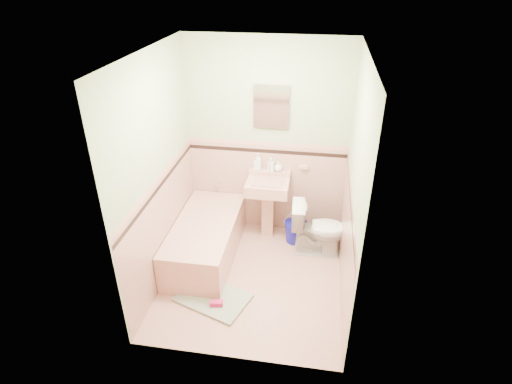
# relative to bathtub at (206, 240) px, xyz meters

# --- Properties ---
(floor) EXTENTS (2.20, 2.20, 0.00)m
(floor) POSITION_rel_bathtub_xyz_m (0.63, -0.33, -0.23)
(floor) COLOR tan
(floor) RESTS_ON ground
(ceiling) EXTENTS (2.20, 2.20, 0.00)m
(ceiling) POSITION_rel_bathtub_xyz_m (0.63, -0.33, 2.27)
(ceiling) COLOR white
(ceiling) RESTS_ON ground
(wall_back) EXTENTS (2.50, 0.00, 2.50)m
(wall_back) POSITION_rel_bathtub_xyz_m (0.63, 0.77, 1.02)
(wall_back) COLOR beige
(wall_back) RESTS_ON ground
(wall_front) EXTENTS (2.50, 0.00, 2.50)m
(wall_front) POSITION_rel_bathtub_xyz_m (0.63, -1.43, 1.02)
(wall_front) COLOR beige
(wall_front) RESTS_ON ground
(wall_left) EXTENTS (0.00, 2.50, 2.50)m
(wall_left) POSITION_rel_bathtub_xyz_m (-0.37, -0.33, 1.02)
(wall_left) COLOR beige
(wall_left) RESTS_ON ground
(wall_right) EXTENTS (0.00, 2.50, 2.50)m
(wall_right) POSITION_rel_bathtub_xyz_m (1.63, -0.33, 1.02)
(wall_right) COLOR beige
(wall_right) RESTS_ON ground
(wainscot_back) EXTENTS (2.00, 0.00, 2.00)m
(wainscot_back) POSITION_rel_bathtub_xyz_m (0.63, 0.76, 0.38)
(wainscot_back) COLOR tan
(wainscot_back) RESTS_ON ground
(wainscot_front) EXTENTS (2.00, 0.00, 2.00)m
(wainscot_front) POSITION_rel_bathtub_xyz_m (0.63, -1.42, 0.38)
(wainscot_front) COLOR tan
(wainscot_front) RESTS_ON ground
(wainscot_left) EXTENTS (0.00, 2.20, 2.20)m
(wainscot_left) POSITION_rel_bathtub_xyz_m (-0.36, -0.33, 0.38)
(wainscot_left) COLOR tan
(wainscot_left) RESTS_ON ground
(wainscot_right) EXTENTS (0.00, 2.20, 2.20)m
(wainscot_right) POSITION_rel_bathtub_xyz_m (1.62, -0.33, 0.38)
(wainscot_right) COLOR tan
(wainscot_right) RESTS_ON ground
(accent_back) EXTENTS (2.00, 0.00, 2.00)m
(accent_back) POSITION_rel_bathtub_xyz_m (0.63, 0.75, 0.90)
(accent_back) COLOR black
(accent_back) RESTS_ON ground
(accent_front) EXTENTS (2.00, 0.00, 2.00)m
(accent_front) POSITION_rel_bathtub_xyz_m (0.63, -1.41, 0.90)
(accent_front) COLOR black
(accent_front) RESTS_ON ground
(accent_left) EXTENTS (0.00, 2.20, 2.20)m
(accent_left) POSITION_rel_bathtub_xyz_m (-0.35, -0.33, 0.89)
(accent_left) COLOR black
(accent_left) RESTS_ON ground
(accent_right) EXTENTS (0.00, 2.20, 2.20)m
(accent_right) POSITION_rel_bathtub_xyz_m (1.61, -0.33, 0.89)
(accent_right) COLOR black
(accent_right) RESTS_ON ground
(cap_back) EXTENTS (2.00, 0.00, 2.00)m
(cap_back) POSITION_rel_bathtub_xyz_m (0.63, 0.75, 0.99)
(cap_back) COLOR tan
(cap_back) RESTS_ON ground
(cap_front) EXTENTS (2.00, 0.00, 2.00)m
(cap_front) POSITION_rel_bathtub_xyz_m (0.63, -1.41, 0.99)
(cap_front) COLOR tan
(cap_front) RESTS_ON ground
(cap_left) EXTENTS (0.00, 2.20, 2.20)m
(cap_left) POSITION_rel_bathtub_xyz_m (-0.35, -0.33, 1.00)
(cap_left) COLOR tan
(cap_left) RESTS_ON ground
(cap_right) EXTENTS (0.00, 2.20, 2.20)m
(cap_right) POSITION_rel_bathtub_xyz_m (1.61, -0.33, 1.00)
(cap_right) COLOR tan
(cap_right) RESTS_ON ground
(bathtub) EXTENTS (0.70, 1.50, 0.45)m
(bathtub) POSITION_rel_bathtub_xyz_m (0.00, 0.00, 0.00)
(bathtub) COLOR tan
(bathtub) RESTS_ON floor
(tub_faucet) EXTENTS (0.04, 0.12, 0.04)m
(tub_faucet) POSITION_rel_bathtub_xyz_m (0.00, 0.72, 0.41)
(tub_faucet) COLOR silver
(tub_faucet) RESTS_ON wall_back
(sink) EXTENTS (0.52, 0.48, 0.82)m
(sink) POSITION_rel_bathtub_xyz_m (0.68, 0.53, 0.19)
(sink) COLOR tan
(sink) RESTS_ON floor
(sink_faucet) EXTENTS (0.02, 0.02, 0.10)m
(sink_faucet) POSITION_rel_bathtub_xyz_m (0.68, 0.67, 0.72)
(sink_faucet) COLOR silver
(sink_faucet) RESTS_ON sink
(medicine_cabinet) EXTENTS (0.37, 0.04, 0.47)m
(medicine_cabinet) POSITION_rel_bathtub_xyz_m (0.68, 0.74, 1.47)
(medicine_cabinet) COLOR white
(medicine_cabinet) RESTS_ON wall_back
(soap_dish) EXTENTS (0.11, 0.06, 0.04)m
(soap_dish) POSITION_rel_bathtub_xyz_m (1.10, 0.73, 0.72)
(soap_dish) COLOR tan
(soap_dish) RESTS_ON wall_back
(soap_bottle_left) EXTENTS (0.09, 0.09, 0.22)m
(soap_bottle_left) POSITION_rel_bathtub_xyz_m (0.53, 0.71, 0.76)
(soap_bottle_left) COLOR #B2B2B2
(soap_bottle_left) RESTS_ON sink
(soap_bottle_mid) EXTENTS (0.08, 0.08, 0.17)m
(soap_bottle_mid) POSITION_rel_bathtub_xyz_m (0.69, 0.71, 0.74)
(soap_bottle_mid) COLOR #B2B2B2
(soap_bottle_mid) RESTS_ON sink
(soap_bottle_right) EXTENTS (0.11, 0.11, 0.13)m
(soap_bottle_right) POSITION_rel_bathtub_xyz_m (0.78, 0.71, 0.72)
(soap_bottle_right) COLOR #B2B2B2
(soap_bottle_right) RESTS_ON sink
(tube) EXTENTS (0.04, 0.04, 0.12)m
(tube) POSITION_rel_bathtub_xyz_m (0.49, 0.71, 0.71)
(tube) COLOR white
(tube) RESTS_ON sink
(toilet) EXTENTS (0.69, 0.42, 0.69)m
(toilet) POSITION_rel_bathtub_xyz_m (1.34, 0.30, 0.12)
(toilet) COLOR white
(toilet) RESTS_ON floor
(bucket) EXTENTS (0.28, 0.28, 0.28)m
(bucket) POSITION_rel_bathtub_xyz_m (1.05, 0.48, -0.08)
(bucket) COLOR #121197
(bucket) RESTS_ON floor
(bath_mat) EXTENTS (0.86, 0.71, 0.03)m
(bath_mat) POSITION_rel_bathtub_xyz_m (0.26, -0.72, -0.21)
(bath_mat) COLOR gray
(bath_mat) RESTS_ON floor
(shoe) EXTENTS (0.14, 0.08, 0.05)m
(shoe) POSITION_rel_bathtub_xyz_m (0.33, -0.84, -0.17)
(shoe) COLOR #BF1E59
(shoe) RESTS_ON bath_mat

